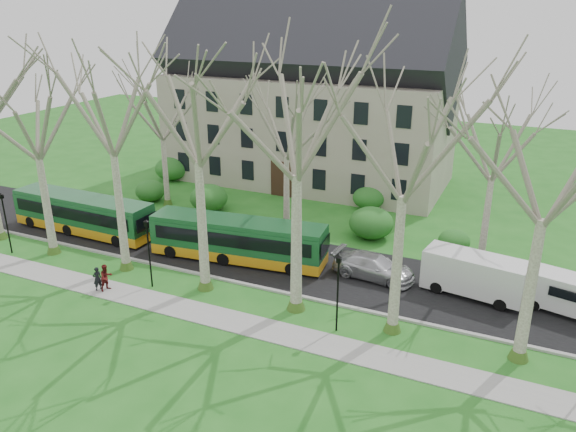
# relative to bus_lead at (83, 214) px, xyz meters

# --- Properties ---
(ground) EXTENTS (120.00, 120.00, 0.00)m
(ground) POSITION_rel_bus_lead_xyz_m (15.98, -3.99, -1.52)
(ground) COLOR #21661D
(ground) RESTS_ON ground
(sidewalk) EXTENTS (70.00, 2.00, 0.06)m
(sidewalk) POSITION_rel_bus_lead_xyz_m (15.98, -6.49, -1.49)
(sidewalk) COLOR gray
(sidewalk) RESTS_ON ground
(road) EXTENTS (80.00, 8.00, 0.06)m
(road) POSITION_rel_bus_lead_xyz_m (15.98, 1.51, -1.49)
(road) COLOR black
(road) RESTS_ON ground
(curb) EXTENTS (80.00, 0.25, 0.14)m
(curb) POSITION_rel_bus_lead_xyz_m (15.98, -2.49, -1.45)
(curb) COLOR #A5A39E
(curb) RESTS_ON ground
(building) EXTENTS (26.50, 12.20, 16.00)m
(building) POSITION_rel_bus_lead_xyz_m (9.98, 20.01, 6.54)
(building) COLOR gray
(building) RESTS_ON ground
(tree_row_verge) EXTENTS (49.00, 7.00, 14.00)m
(tree_row_verge) POSITION_rel_bus_lead_xyz_m (15.98, -3.69, 5.48)
(tree_row_verge) COLOR gray
(tree_row_verge) RESTS_ON ground
(tree_row_far) EXTENTS (33.00, 7.00, 12.00)m
(tree_row_far) POSITION_rel_bus_lead_xyz_m (14.65, 7.01, 4.48)
(tree_row_far) COLOR gray
(tree_row_far) RESTS_ON ground
(lamp_row) EXTENTS (36.22, 0.22, 4.30)m
(lamp_row) POSITION_rel_bus_lead_xyz_m (15.98, -4.99, 1.05)
(lamp_row) COLOR black
(lamp_row) RESTS_ON ground
(hedges) EXTENTS (30.60, 8.60, 2.00)m
(hedges) POSITION_rel_bus_lead_xyz_m (11.31, 10.01, -0.52)
(hedges) COLOR #1C6326
(hedges) RESTS_ON ground
(bus_lead) EXTENTS (11.76, 2.70, 2.93)m
(bus_lead) POSITION_rel_bus_lead_xyz_m (0.00, 0.00, 0.00)
(bus_lead) COLOR #164F26
(bus_lead) RESTS_ON road
(bus_follow) EXTENTS (12.05, 3.78, 2.96)m
(bus_follow) POSITION_rel_bus_lead_xyz_m (12.99, 0.49, 0.02)
(bus_follow) COLOR #164F26
(bus_follow) RESTS_ON road
(sedan) EXTENTS (5.40, 2.60, 1.52)m
(sedan) POSITION_rel_bus_lead_xyz_m (22.03, 1.70, -0.70)
(sedan) COLOR #B6B6BB
(sedan) RESTS_ON road
(van_a) EXTENTS (6.04, 2.98, 2.52)m
(van_a) POSITION_rel_bus_lead_xyz_m (28.02, 1.93, -0.20)
(van_a) COLOR silver
(van_a) RESTS_ON road
(van_b) EXTENTS (5.31, 2.96, 2.19)m
(van_b) POSITION_rel_bus_lead_xyz_m (33.20, 1.96, -0.37)
(van_b) COLOR silver
(van_b) RESTS_ON road
(pedestrian_a) EXTENTS (0.52, 0.64, 1.50)m
(pedestrian_a) POSITION_rel_bus_lead_xyz_m (7.36, -6.77, -0.71)
(pedestrian_a) COLOR black
(pedestrian_a) RESTS_ON sidewalk
(pedestrian_b) EXTENTS (0.83, 0.95, 1.67)m
(pedestrian_b) POSITION_rel_bus_lead_xyz_m (7.85, -6.55, -0.63)
(pedestrian_b) COLOR #541314
(pedestrian_b) RESTS_ON sidewalk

